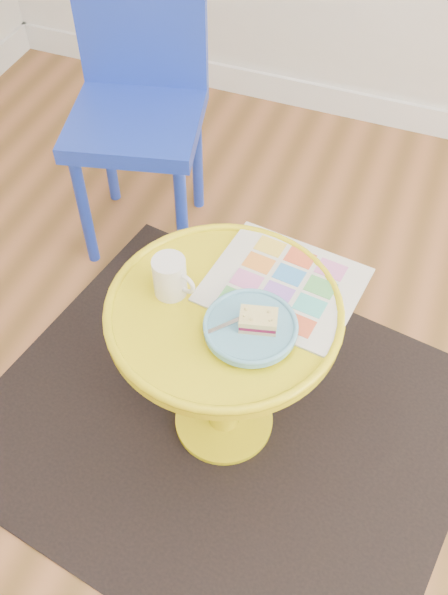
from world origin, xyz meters
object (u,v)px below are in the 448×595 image
(side_table, at_px, (224,346))
(chair, at_px, (139,93))
(newspaper, at_px, (283,285))
(plate, at_px, (251,328))
(mug, at_px, (170,276))

(side_table, bearing_deg, chair, 128.15)
(side_table, distance_m, newspaper, 0.21)
(chair, distance_m, newspaper, 0.88)
(plate, bearing_deg, side_table, 150.95)
(side_table, xyz_separation_m, newspaper, (0.10, 0.11, 0.15))
(chair, height_order, newspaper, chair)
(side_table, distance_m, chair, 0.90)
(newspaper, relative_size, plate, 1.67)
(side_table, xyz_separation_m, chair, (-0.55, 0.70, 0.15))
(side_table, height_order, mug, mug)
(mug, bearing_deg, side_table, 12.27)
(side_table, relative_size, chair, 0.60)
(chair, bearing_deg, newspaper, -55.62)
(chair, relative_size, mug, 8.28)
(newspaper, height_order, mug, mug)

